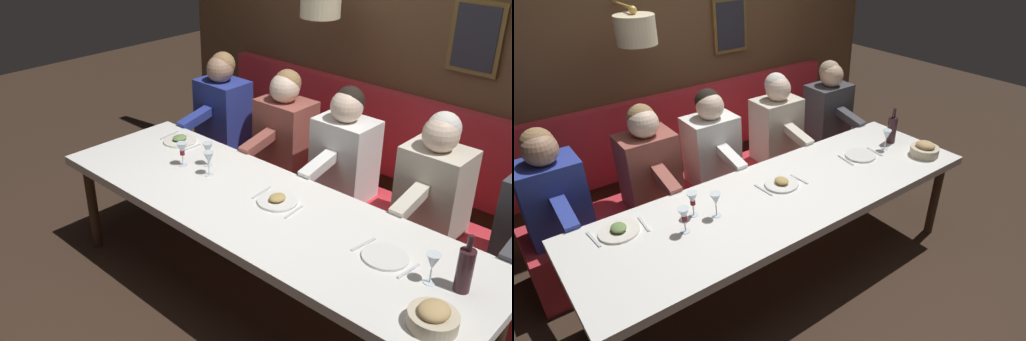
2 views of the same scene
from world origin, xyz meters
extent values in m
plane|color=#332319|center=(0.00, 0.00, 0.00)|extent=(12.00, 12.00, 0.00)
cube|color=silver|center=(0.00, 0.00, 0.71)|extent=(0.90, 2.88, 0.06)
cylinder|color=#352416|center=(-0.35, -1.34, 0.34)|extent=(0.07, 0.07, 0.68)
cylinder|color=#352416|center=(0.35, -1.34, 0.34)|extent=(0.07, 0.07, 0.68)
cylinder|color=#352416|center=(0.35, 1.34, 0.34)|extent=(0.07, 0.07, 0.68)
cube|color=red|center=(0.89, 0.00, 0.23)|extent=(0.52, 3.08, 0.45)
cube|color=brown|center=(1.48, 0.00, 1.45)|extent=(0.10, 4.28, 2.90)
cube|color=red|center=(1.39, 0.00, 0.77)|extent=(0.10, 3.08, 0.64)
cube|color=brown|center=(1.42, -0.52, 1.56)|extent=(0.04, 0.34, 0.46)
cube|color=#23232D|center=(1.40, -0.52, 1.56)|extent=(0.01, 0.28, 0.40)
cylinder|color=#B78E3D|center=(1.25, 0.46, 1.84)|extent=(0.35, 0.02, 0.02)
cylinder|color=beige|center=(1.08, 0.46, 1.70)|extent=(0.28, 0.28, 0.20)
sphere|color=#B78E3D|center=(1.08, 0.46, 1.83)|extent=(0.06, 0.06, 0.06)
cube|color=#3D3D42|center=(0.89, -1.27, 0.73)|extent=(0.30, 0.40, 0.56)
sphere|color=#D1A889|center=(0.87, -1.27, 1.11)|extent=(0.22, 0.22, 0.22)
sphere|color=tan|center=(0.90, -1.27, 1.14)|extent=(0.20, 0.20, 0.20)
cube|color=#3D3D42|center=(0.60, -1.27, 0.77)|extent=(0.33, 0.09, 0.14)
cube|color=beige|center=(0.89, -0.63, 0.73)|extent=(0.30, 0.40, 0.56)
sphere|color=beige|center=(0.87, -0.63, 1.11)|extent=(0.22, 0.22, 0.22)
sphere|color=silver|center=(0.90, -0.63, 1.14)|extent=(0.20, 0.20, 0.20)
cube|color=beige|center=(0.60, -0.63, 0.77)|extent=(0.33, 0.09, 0.14)
cube|color=white|center=(0.89, 0.04, 0.73)|extent=(0.30, 0.40, 0.56)
sphere|color=beige|center=(0.87, 0.04, 1.11)|extent=(0.22, 0.22, 0.22)
sphere|color=black|center=(0.90, 0.04, 1.14)|extent=(0.20, 0.20, 0.20)
cube|color=white|center=(0.60, 0.04, 0.77)|extent=(0.33, 0.09, 0.14)
cube|color=#934C42|center=(0.89, 0.59, 0.73)|extent=(0.30, 0.40, 0.56)
sphere|color=beige|center=(0.87, 0.59, 1.11)|extent=(0.22, 0.22, 0.22)
sphere|color=#937047|center=(0.90, 0.59, 1.14)|extent=(0.20, 0.20, 0.20)
cube|color=#934C42|center=(0.60, 0.59, 0.77)|extent=(0.33, 0.09, 0.14)
cube|color=#283893|center=(0.89, 1.27, 0.73)|extent=(0.30, 0.40, 0.56)
sphere|color=#A37A60|center=(0.87, 1.27, 1.11)|extent=(0.22, 0.22, 0.22)
sphere|color=#937047|center=(0.90, 1.27, 1.14)|extent=(0.20, 0.20, 0.20)
cube|color=#283893|center=(0.60, 1.27, 0.77)|extent=(0.33, 0.09, 0.14)
cylinder|color=silver|center=(0.05, -0.81, 0.75)|extent=(0.24, 0.24, 0.01)
cube|color=silver|center=(0.03, -0.96, 0.74)|extent=(0.17, 0.03, 0.01)
cube|color=silver|center=(0.07, -0.67, 0.74)|extent=(0.18, 0.04, 0.01)
cylinder|color=silver|center=(0.26, 1.06, 0.75)|extent=(0.24, 0.24, 0.01)
ellipsoid|color=#668447|center=(0.26, 1.06, 0.77)|extent=(0.11, 0.09, 0.04)
cube|color=silver|center=(0.24, 0.91, 0.74)|extent=(0.17, 0.02, 0.01)
cube|color=silver|center=(0.28, 1.20, 0.74)|extent=(0.18, 0.03, 0.01)
cylinder|color=silver|center=(0.09, -0.05, 0.75)|extent=(0.24, 0.24, 0.01)
ellipsoid|color=#AD8E4C|center=(0.09, -0.05, 0.77)|extent=(0.11, 0.09, 0.04)
cube|color=silver|center=(0.07, -0.19, 0.74)|extent=(0.17, 0.03, 0.01)
cube|color=silver|center=(0.11, 0.10, 0.74)|extent=(0.18, 0.03, 0.01)
cylinder|color=silver|center=(0.14, 0.62, 0.74)|extent=(0.06, 0.06, 0.00)
cylinder|color=silver|center=(0.14, 0.62, 0.78)|extent=(0.01, 0.01, 0.07)
cone|color=silver|center=(0.14, 0.62, 0.86)|extent=(0.07, 0.07, 0.08)
cylinder|color=maroon|center=(0.14, 0.62, 0.83)|extent=(0.03, 0.03, 0.03)
cylinder|color=silver|center=(0.05, 0.51, 0.74)|extent=(0.06, 0.06, 0.00)
cylinder|color=silver|center=(0.05, 0.51, 0.78)|extent=(0.01, 0.01, 0.07)
cone|color=silver|center=(0.05, 0.51, 0.86)|extent=(0.07, 0.07, 0.08)
cylinder|color=silver|center=(0.02, -1.07, 0.74)|extent=(0.06, 0.06, 0.00)
cylinder|color=silver|center=(0.02, -1.07, 0.78)|extent=(0.01, 0.01, 0.07)
cone|color=silver|center=(0.02, -1.07, 0.86)|extent=(0.07, 0.07, 0.08)
cylinder|color=silver|center=(0.03, 0.74, 0.74)|extent=(0.06, 0.06, 0.00)
cylinder|color=silver|center=(0.03, 0.74, 0.78)|extent=(0.01, 0.01, 0.07)
cone|color=silver|center=(0.03, 0.74, 0.86)|extent=(0.07, 0.07, 0.08)
cylinder|color=maroon|center=(0.03, 0.74, 0.83)|extent=(0.03, 0.03, 0.03)
cylinder|color=#33191E|center=(0.08, -1.20, 0.85)|extent=(0.08, 0.08, 0.22)
cylinder|color=#33191E|center=(0.08, -1.20, 1.00)|extent=(0.03, 0.03, 0.08)
cylinder|color=beige|center=(-0.24, -1.23, 0.78)|extent=(0.22, 0.22, 0.07)
ellipsoid|color=tan|center=(-0.24, -1.23, 0.83)|extent=(0.15, 0.13, 0.06)
camera|label=1|loc=(-2.12, -1.99, 2.44)|focal=40.23mm
camera|label=2|loc=(-1.92, 1.60, 2.32)|focal=30.42mm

